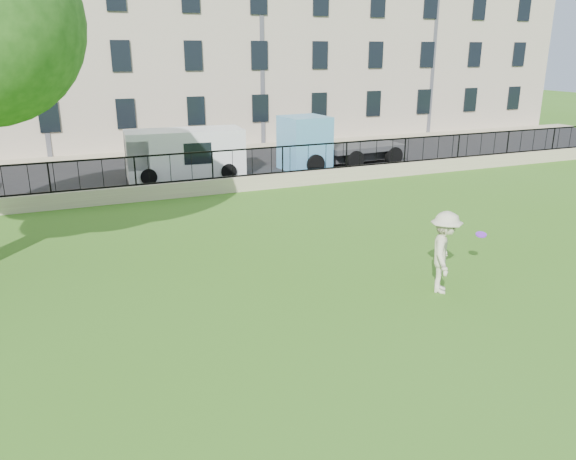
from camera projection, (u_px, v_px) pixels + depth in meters
name	position (u px, v px, depth m)	size (l,w,h in m)	color
ground	(362.00, 320.00, 12.01)	(120.00, 120.00, 0.00)	#3E731B
retaining_wall	(213.00, 186.00, 22.47)	(50.00, 0.40, 0.60)	tan
iron_railing	(212.00, 165.00, 22.21)	(50.00, 0.05, 1.13)	black
street	(187.00, 171.00, 26.70)	(60.00, 9.00, 0.01)	black
sidewalk	(166.00, 152.00, 31.25)	(60.00, 1.40, 0.12)	tan
building_row	(141.00, 25.00, 34.13)	(56.40, 10.40, 13.80)	#C4B39C
man	(444.00, 252.00, 13.16)	(1.28, 0.73, 1.97)	beige
frisbee	(481.00, 235.00, 14.11)	(0.27, 0.27, 0.03)	#7D26DC
white_van	(185.00, 154.00, 25.10)	(5.12, 2.00, 2.15)	silver
blue_truck	(341.00, 140.00, 27.57)	(6.05, 2.15, 2.54)	#5BA3D6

